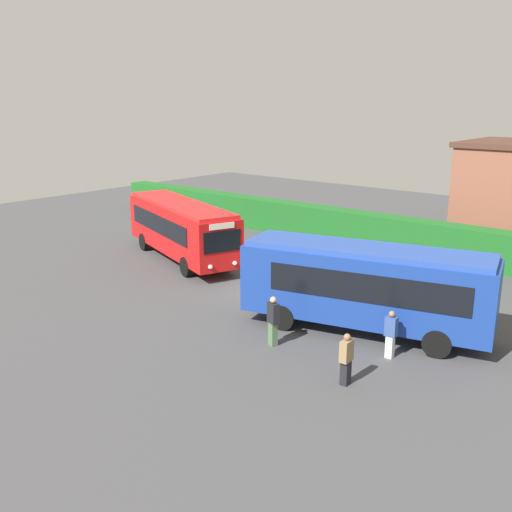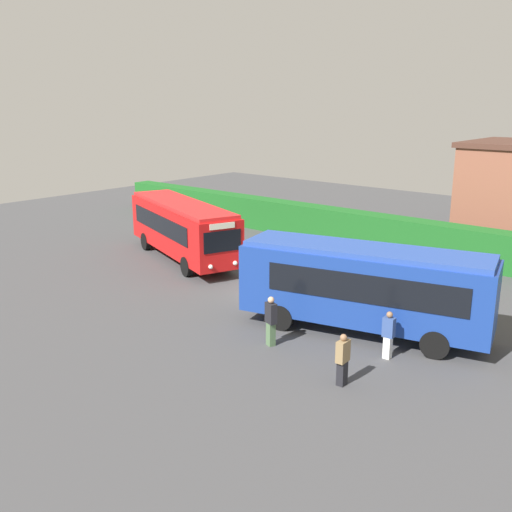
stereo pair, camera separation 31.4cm
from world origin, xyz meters
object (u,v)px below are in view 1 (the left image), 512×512
at_px(bus_blue, 365,284).
at_px(person_right, 391,333).
at_px(bus_red, 181,227).
at_px(person_center, 346,358).
at_px(person_left, 273,320).

height_order(bus_blue, person_right, bus_blue).
height_order(bus_red, person_right, bus_red).
xyz_separation_m(bus_red, person_center, (14.59, -6.76, -0.95)).
bearing_deg(person_center, person_left, 163.02).
height_order(person_center, person_right, person_right).
bearing_deg(person_right, person_center, 174.25).
distance_m(bus_red, person_left, 12.51).
bearing_deg(bus_red, person_right, 4.18).
xyz_separation_m(bus_red, person_left, (11.01, -5.87, -0.86)).
height_order(bus_blue, person_center, bus_blue).
bearing_deg(person_right, bus_blue, 49.61).
relative_size(bus_red, person_right, 5.94).
relative_size(bus_blue, person_right, 5.65).
xyz_separation_m(bus_blue, person_right, (1.84, -1.41, -1.01)).
bearing_deg(bus_blue, person_left, 45.17).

